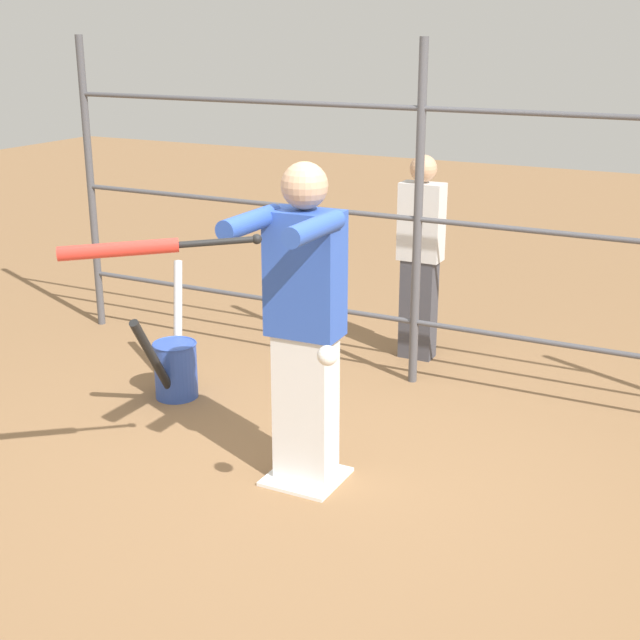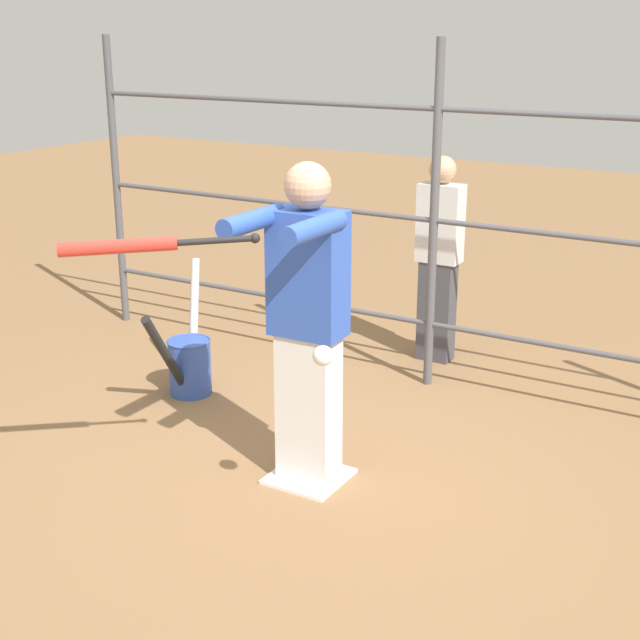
# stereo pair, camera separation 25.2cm
# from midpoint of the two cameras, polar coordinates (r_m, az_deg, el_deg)

# --- Properties ---
(ground_plane) EXTENTS (24.00, 24.00, 0.00)m
(ground_plane) POSITION_cam_midpoint_polar(r_m,az_deg,el_deg) (5.01, -2.36, -10.11)
(ground_plane) COLOR olive
(home_plate) EXTENTS (0.40, 0.40, 0.02)m
(home_plate) POSITION_cam_midpoint_polar(r_m,az_deg,el_deg) (5.01, -2.36, -10.00)
(home_plate) COLOR white
(home_plate) RESTS_ON ground
(fence_backstop) EXTENTS (5.66, 0.06, 2.32)m
(fence_backstop) POSITION_cam_midpoint_polar(r_m,az_deg,el_deg) (5.98, 5.08, 6.44)
(fence_backstop) COLOR #4C4C51
(fence_backstop) RESTS_ON ground
(batter) EXTENTS (0.45, 0.59, 1.75)m
(batter) POSITION_cam_midpoint_polar(r_m,az_deg,el_deg) (4.62, -2.62, 0.17)
(batter) COLOR silver
(batter) RESTS_ON ground
(baseball_bat_swinging) EXTENTS (0.75, 0.59, 0.09)m
(baseball_bat_swinging) POSITION_cam_midpoint_polar(r_m,az_deg,el_deg) (4.12, -13.43, 4.48)
(baseball_bat_swinging) COLOR black
(softball_in_flight) EXTENTS (0.10, 0.10, 0.10)m
(softball_in_flight) POSITION_cam_midpoint_polar(r_m,az_deg,el_deg) (4.07, -1.30, -2.31)
(softball_in_flight) COLOR white
(bat_bucket) EXTENTS (0.41, 0.96, 0.84)m
(bat_bucket) POSITION_cam_midpoint_polar(r_m,az_deg,el_deg) (6.06, -10.48, -2.85)
(bat_bucket) COLOR #3351B2
(bat_bucket) RESTS_ON ground
(bystander_behind_fence) EXTENTS (0.31, 0.19, 1.52)m
(bystander_behind_fence) POSITION_cam_midpoint_polar(r_m,az_deg,el_deg) (6.55, 5.34, 4.16)
(bystander_behind_fence) COLOR #3F3F47
(bystander_behind_fence) RESTS_ON ground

